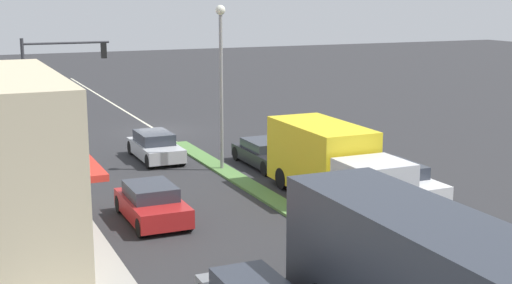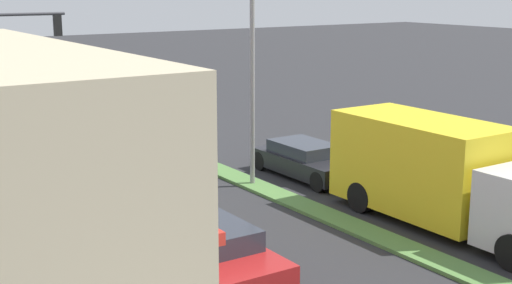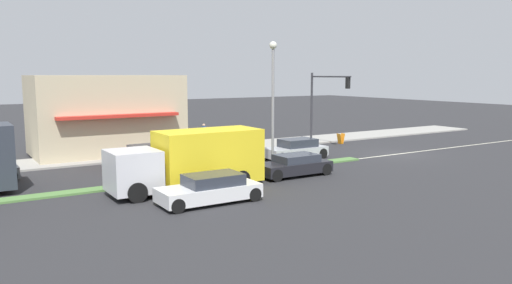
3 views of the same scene
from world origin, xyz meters
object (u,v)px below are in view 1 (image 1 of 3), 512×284
sedan_silver (155,147)px  hatchback_red (152,204)px  delivery_truck (332,163)px  warning_aframe_sign (50,131)px  van_white (398,180)px  traffic_signal_main (52,72)px  street_lamp (221,66)px  sedan_dark (266,154)px

sedan_silver → hatchback_red: bearing=73.4°
delivery_truck → hatchback_red: (7.20, -0.19, -0.84)m
warning_aframe_sign → delivery_truck: bearing=116.1°
delivery_truck → van_white: delivery_truck is taller
van_white → warning_aframe_sign: bearing=-57.5°
traffic_signal_main → warning_aframe_sign: traffic_signal_main is taller
street_lamp → warning_aframe_sign: (6.15, -10.81, -4.35)m
street_lamp → van_white: bearing=126.8°
sedan_silver → delivery_truck: bearing=114.7°
street_lamp → delivery_truck: street_lamp is taller
delivery_truck → van_white: size_ratio=1.68×
sedan_dark → sedan_silver: bearing=-37.7°
warning_aframe_sign → sedan_dark: sedan_dark is taller
delivery_truck → hatchback_red: size_ratio=1.94×
street_lamp → warning_aframe_sign: bearing=-60.4°
hatchback_red → sedan_silver: bearing=-106.6°
traffic_signal_main → sedan_dark: bearing=133.0°
van_white → sedan_silver: size_ratio=1.05×
street_lamp → warning_aframe_sign: street_lamp is taller
traffic_signal_main → sedan_dark: traffic_signal_main is taller
street_lamp → hatchback_red: bearing=50.4°
van_white → hatchback_red: hatchback_red is taller
sedan_silver → van_white: bearing=125.7°
delivery_truck → warning_aframe_sign: bearing=-63.9°
street_lamp → van_white: street_lamp is taller
delivery_truck → street_lamp: bearing=-70.6°
warning_aframe_sign → hatchback_red: 16.88m
warning_aframe_sign → sedan_dark: bearing=127.5°
street_lamp → sedan_dark: (-2.20, 0.06, -4.19)m
street_lamp → sedan_silver: (2.20, -3.34, -4.13)m
street_lamp → sedan_dark: street_lamp is taller
street_lamp → delivery_truck: bearing=109.4°
warning_aframe_sign → sedan_silver: (-3.95, 7.46, 0.22)m
sedan_dark → sedan_silver: 5.56m
warning_aframe_sign → delivery_truck: (-8.35, 17.04, 1.04)m
delivery_truck → hatchback_red: 7.25m
traffic_signal_main → van_white: traffic_signal_main is taller
van_white → sedan_silver: (7.20, -10.02, 0.04)m
van_white → sedan_dark: (2.80, -6.62, -0.02)m
van_white → sedan_dark: 7.19m
hatchback_red → van_white: bearing=176.3°
delivery_truck → van_white: bearing=170.9°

